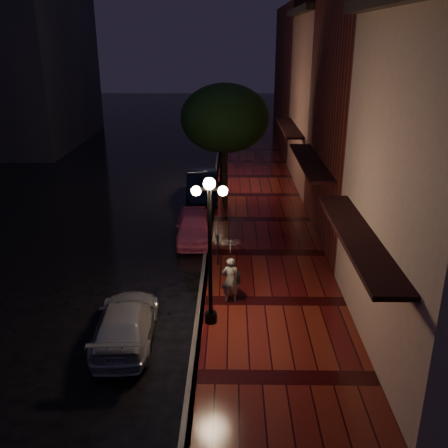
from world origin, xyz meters
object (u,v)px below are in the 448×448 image
(navy_car, at_px, (202,186))
(street_tree, at_px, (225,120))
(woman_with_umbrella, at_px, (231,261))
(parking_meter, at_px, (218,247))
(streetlamp_near, at_px, (210,244))
(silver_car, at_px, (126,322))
(pink_car, at_px, (194,226))
(streetlamp_far, at_px, (221,143))

(navy_car, bearing_deg, street_tree, -47.23)
(woman_with_umbrella, height_order, parking_meter, woman_with_umbrella)
(parking_meter, bearing_deg, navy_car, 88.50)
(parking_meter, bearing_deg, woman_with_umbrella, -88.87)
(streetlamp_near, relative_size, silver_car, 1.12)
(navy_car, distance_m, parking_meter, 8.32)
(streetlamp_near, xyz_separation_m, pink_car, (-0.95, 6.61, -1.98))
(silver_car, distance_m, parking_meter, 5.22)
(streetlamp_near, bearing_deg, streetlamp_far, 90.00)
(pink_car, xyz_separation_m, parking_meter, (1.05, -2.71, 0.23))
(pink_car, relative_size, navy_car, 0.82)
(streetlamp_near, distance_m, street_tree, 11.12)
(streetlamp_far, bearing_deg, street_tree, -85.09)
(street_tree, bearing_deg, streetlamp_far, 94.91)
(streetlamp_near, height_order, woman_with_umbrella, streetlamp_near)
(streetlamp_near, distance_m, pink_car, 6.96)
(streetlamp_near, xyz_separation_m, navy_car, (-0.95, 12.14, -1.87))
(streetlamp_near, height_order, parking_meter, streetlamp_near)
(streetlamp_far, xyz_separation_m, street_tree, (0.26, -3.01, 1.64))
(street_tree, bearing_deg, silver_car, -102.31)
(pink_car, height_order, silver_car, pink_car)
(street_tree, distance_m, pink_car, 5.82)
(silver_car, bearing_deg, street_tree, -105.80)
(silver_car, bearing_deg, parking_meter, -120.90)
(pink_car, height_order, parking_meter, parking_meter)
(street_tree, distance_m, parking_meter, 7.87)
(navy_car, bearing_deg, parking_meter, -86.36)
(silver_car, bearing_deg, navy_car, -99.47)
(streetlamp_far, bearing_deg, pink_car, -97.32)
(pink_car, distance_m, parking_meter, 2.92)
(streetlamp_near, bearing_deg, street_tree, 88.65)
(streetlamp_far, height_order, navy_car, streetlamp_far)
(streetlamp_far, height_order, pink_car, streetlamp_far)
(silver_car, relative_size, woman_with_umbrella, 1.86)
(streetlamp_far, height_order, silver_car, streetlamp_far)
(streetlamp_near, bearing_deg, navy_car, 94.47)
(street_tree, xyz_separation_m, woman_with_umbrella, (0.31, -9.77, -2.73))
(silver_car, xyz_separation_m, woman_with_umbrella, (2.86, 1.95, 0.96))
(street_tree, bearing_deg, streetlamp_near, -91.35)
(streetlamp_far, relative_size, woman_with_umbrella, 2.08)
(streetlamp_near, distance_m, silver_car, 3.16)
(pink_car, bearing_deg, woman_with_umbrella, -77.96)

